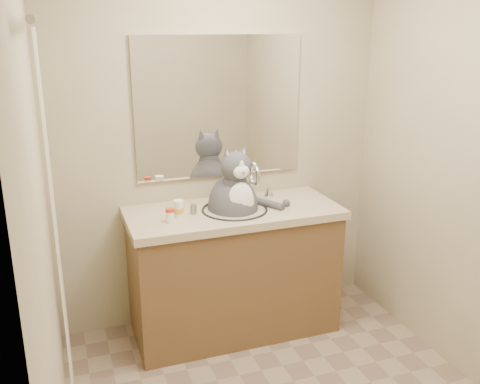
% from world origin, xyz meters
% --- Properties ---
extents(room, '(2.22, 2.52, 2.42)m').
position_xyz_m(room, '(0.00, 0.00, 1.20)').
color(room, gray).
rests_on(room, ground).
extents(vanity, '(1.34, 0.59, 1.12)m').
position_xyz_m(vanity, '(0.00, 0.96, 0.44)').
color(vanity, brown).
rests_on(vanity, ground).
extents(mirror, '(1.10, 0.02, 0.90)m').
position_xyz_m(mirror, '(0.00, 1.24, 1.45)').
color(mirror, white).
rests_on(mirror, room).
extents(shower_curtain, '(0.02, 1.30, 1.93)m').
position_xyz_m(shower_curtain, '(-1.05, 0.10, 1.03)').
color(shower_curtain, '#B8AE8B').
rests_on(shower_curtain, ground).
extents(cat, '(0.48, 0.38, 0.63)m').
position_xyz_m(cat, '(0.00, 0.97, 0.89)').
color(cat, '#434348').
rests_on(cat, vanity).
extents(pill_bottle_redcap, '(0.05, 0.05, 0.09)m').
position_xyz_m(pill_bottle_redcap, '(-0.43, 0.87, 0.89)').
color(pill_bottle_redcap, white).
rests_on(pill_bottle_redcap, vanity).
extents(pill_bottle_orange, '(0.08, 0.08, 0.10)m').
position_xyz_m(pill_bottle_orange, '(-0.36, 0.94, 0.90)').
color(pill_bottle_orange, white).
rests_on(pill_bottle_orange, vanity).
extents(grey_canister, '(0.04, 0.04, 0.06)m').
position_xyz_m(grey_canister, '(-0.26, 0.96, 0.88)').
color(grey_canister, gray).
rests_on(grey_canister, vanity).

